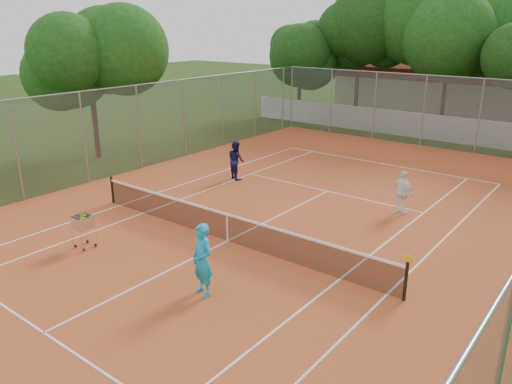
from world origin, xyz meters
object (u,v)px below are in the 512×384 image
Objects in this scene: player_far_right at (403,193)px; clubhouse at (455,85)px; tennis_net at (227,227)px; player_near at (202,260)px; ball_hopper at (84,231)px; player_far_left at (236,160)px.

clubhouse is at bearing -59.15° from player_far_right.
player_near is at bearing -59.81° from tennis_net.
tennis_net is at bearing 30.81° from ball_hopper.
player_far_left is at bearing -95.35° from clubhouse.
tennis_net is 4.47m from ball_hopper.
tennis_net is 10.34× the size of ball_hopper.
tennis_net is 0.72× the size of clubhouse.
player_far_left is (-5.90, 8.37, -0.11)m from player_near.
ball_hopper is (-4.91, -0.20, -0.40)m from player_near.
player_far_right is (3.45, 5.80, 0.34)m from tennis_net.
player_far_left is (-4.21, 5.46, 0.38)m from tennis_net.
player_far_right is at bearing -153.62° from player_far_left.
player_far_left is 7.67m from player_far_right.
player_near reaches higher than ball_hopper.
ball_hopper is at bearing -92.18° from clubhouse.
player_far_left reaches higher than player_far_right.
clubhouse is 9.94× the size of player_far_right.
clubhouse is at bearing 110.74° from player_near.
ball_hopper is (0.98, -8.56, -0.29)m from player_far_left.
clubhouse reaches higher than player_near.
ball_hopper is (-6.68, -8.91, -0.25)m from player_far_right.
tennis_net is 6.09× the size of player_near.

